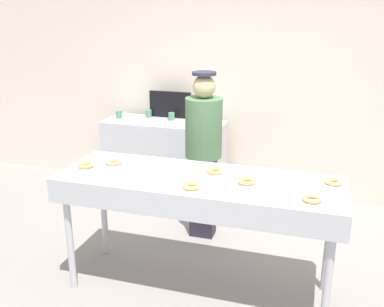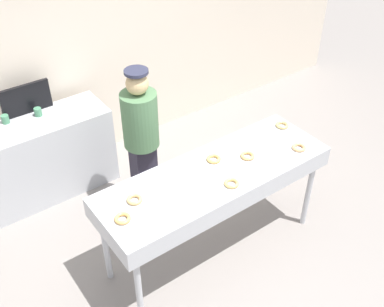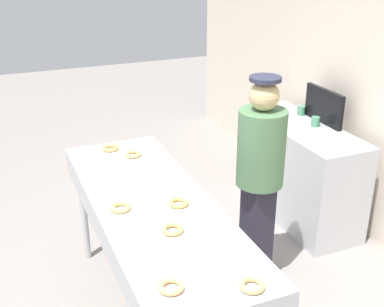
{
  "view_description": "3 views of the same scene",
  "coord_description": "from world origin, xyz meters",
  "views": [
    {
      "loc": [
        0.87,
        -3.03,
        2.23
      ],
      "look_at": [
        -0.1,
        0.16,
        1.13
      ],
      "focal_mm": 40.98,
      "sensor_mm": 36.0,
      "label": 1
    },
    {
      "loc": [
        -2.03,
        -2.44,
        3.61
      ],
      "look_at": [
        -0.1,
        0.21,
        1.12
      ],
      "focal_mm": 43.24,
      "sensor_mm": 36.0,
      "label": 2
    },
    {
      "loc": [
        2.68,
        -0.86,
        2.56
      ],
      "look_at": [
        -0.05,
        0.29,
        1.27
      ],
      "focal_mm": 46.4,
      "sensor_mm": 36.0,
      "label": 3
    }
  ],
  "objects": [
    {
      "name": "glazed_donut_2",
      "position": [
        0.85,
        -0.2,
        1.02
      ],
      "size": [
        0.18,
        0.18,
        0.03
      ],
      "primitive_type": "torus",
      "rotation": [
        0.0,
        0.0,
        1.06
      ],
      "color": "#E7AC6D",
      "rests_on": "fryer_conveyor"
    },
    {
      "name": "ground_plane",
      "position": [
        0.0,
        0.0,
        0.0
      ],
      "size": [
        16.0,
        16.0,
        0.0
      ],
      "primitive_type": "plane",
      "color": "gray"
    },
    {
      "name": "glazed_donut_6",
      "position": [
        -0.77,
        0.09,
        1.02
      ],
      "size": [
        0.17,
        0.17,
        0.03
      ],
      "primitive_type": "torus",
      "rotation": [
        0.0,
        0.0,
        1.26
      ],
      "color": "#E3AF69",
      "rests_on": "fryer_conveyor"
    },
    {
      "name": "glazed_donut_4",
      "position": [
        -0.96,
        -0.04,
        1.02
      ],
      "size": [
        0.17,
        0.17,
        0.03
      ],
      "primitive_type": "torus",
      "rotation": [
        0.0,
        0.0,
        0.41
      ],
      "color": "#E8AB5C",
      "rests_on": "fryer_conveyor"
    },
    {
      "name": "paper_cup_2",
      "position": [
        -1.23,
        1.97,
        0.99
      ],
      "size": [
        0.08,
        0.08,
        0.09
      ],
      "primitive_type": "cylinder",
      "color": "#4C8C66",
      "rests_on": "prep_counter"
    },
    {
      "name": "back_wall",
      "position": [
        0.0,
        2.25,
        1.44
      ],
      "size": [
        8.0,
        0.12,
        2.88
      ],
      "primitive_type": "cube",
      "color": "beige",
      "rests_on": "ground"
    },
    {
      "name": "glazed_donut_5",
      "position": [
        0.37,
        -0.01,
        1.02
      ],
      "size": [
        0.18,
        0.18,
        0.03
      ],
      "primitive_type": "torus",
      "rotation": [
        0.0,
        0.0,
        1.1
      ],
      "color": "#E8AC61",
      "rests_on": "fryer_conveyor"
    },
    {
      "name": "worker_baker",
      "position": [
        -0.22,
        0.92,
        0.97
      ],
      "size": [
        0.36,
        0.36,
        1.68
      ],
      "rotation": [
        0.0,
        0.0,
        3.05
      ],
      "color": "#25222F",
      "rests_on": "ground"
    },
    {
      "name": "glazed_donut_1",
      "position": [
        0.09,
        0.14,
        1.02
      ],
      "size": [
        0.19,
        0.19,
        0.03
      ],
      "primitive_type": "torus",
      "rotation": [
        0.0,
        0.0,
        2.47
      ],
      "color": "#EDB95D",
      "rests_on": "fryer_conveyor"
    },
    {
      "name": "paper_cup_1",
      "position": [
        -1.56,
        1.82,
        0.99
      ],
      "size": [
        0.08,
        0.08,
        0.09
      ],
      "primitive_type": "cylinder",
      "color": "#4C8C66",
      "rests_on": "prep_counter"
    },
    {
      "name": "paper_cup_0",
      "position": [
        -0.9,
        1.9,
        0.99
      ],
      "size": [
        0.08,
        0.08,
        0.09
      ],
      "primitive_type": "cylinder",
      "color": "#4C8C66",
      "rests_on": "prep_counter"
    },
    {
      "name": "fryer_conveyor",
      "position": [
        0.0,
        0.0,
        0.9
      ],
      "size": [
        2.22,
        0.74,
        1.0
      ],
      "color": "#B7BABF",
      "rests_on": "ground"
    },
    {
      "name": "menu_display",
      "position": [
        -0.96,
        2.03,
        1.11
      ],
      "size": [
        0.53,
        0.04,
        0.33
      ],
      "primitive_type": "cube",
      "color": "black",
      "rests_on": "prep_counter"
    },
    {
      "name": "glazed_donut_3",
      "position": [
        1.0,
        0.17,
        1.02
      ],
      "size": [
        0.15,
        0.15,
        0.03
      ],
      "primitive_type": "torus",
      "rotation": [
        0.0,
        0.0,
        1.71
      ],
      "color": "#DFB96D",
      "rests_on": "fryer_conveyor"
    },
    {
      "name": "glazed_donut_0",
      "position": [
        0.01,
        -0.22,
        1.02
      ],
      "size": [
        0.15,
        0.15,
        0.03
      ],
      "primitive_type": "torus",
      "rotation": [
        0.0,
        0.0,
        0.13
      ],
      "color": "#E8B966",
      "rests_on": "fryer_conveyor"
    },
    {
      "name": "prep_counter",
      "position": [
        -0.96,
        1.8,
        0.47
      ],
      "size": [
        1.47,
        0.55,
        0.94
      ],
      "primitive_type": "cube",
      "color": "#B7BABF",
      "rests_on": "ground"
    }
  ]
}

